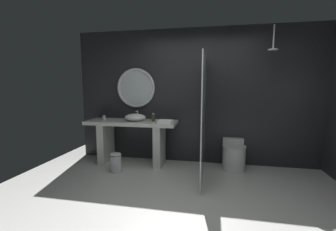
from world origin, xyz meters
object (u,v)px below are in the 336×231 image
Objects in this scene: tumbler_cup at (104,117)px; toilet at (234,155)px; round_wall_mirror at (136,88)px; soap_dispenser at (153,118)px; rain_shower_head at (273,46)px; waste_bin at (116,162)px; vessel_sink at (135,117)px; folded_hand_towel at (166,122)px.

tumbler_cup reaches higher than toilet.
soap_dispenser is at bearing -33.02° from round_wall_mirror.
rain_shower_head is 0.70× the size of toilet.
waste_bin is at bearing -165.06° from toilet.
rain_shower_head reaches higher than tumbler_cup.
rain_shower_head is at bearing -0.13° from soap_dispenser.
tumbler_cup is 0.25× the size of waste_bin.
rain_shower_head is (2.40, -0.00, 1.25)m from vessel_sink.
tumbler_cup is at bearing -156.30° from round_wall_mirror.
soap_dispenser is at bearing -1.38° from tumbler_cup.
vessel_sink is 2.65× the size of soap_dispenser.
waste_bin is at bearing -99.40° from round_wall_mirror.
soap_dispenser is 1.05m from waste_bin.
toilet is at bearing 14.94° from waste_bin.
waste_bin is 1.14m from folded_hand_towel.
soap_dispenser is 2.40m from rain_shower_head.
round_wall_mirror is 2.29m from toilet.
waste_bin is (0.46, -0.52, -0.71)m from tumbler_cup.
tumbler_cup is at bearing 178.62° from soap_dispenser.
vessel_sink is 1.01× the size of rain_shower_head.
folded_hand_towel is (0.28, -0.19, -0.04)m from soap_dispenser.
tumbler_cup is at bearing 179.45° from rain_shower_head.
vessel_sink is 2.71m from rain_shower_head.
toilet is at bearing -6.77° from round_wall_mirror.
toilet is (-0.55, 0.06, -1.90)m from rain_shower_head.
vessel_sink is at bearing -2.41° from tumbler_cup.
vessel_sink is at bearing -75.26° from round_wall_mirror.
soap_dispenser reaches higher than waste_bin.
vessel_sink reaches higher than folded_hand_towel.
round_wall_mirror is 1.94× the size of rain_shower_head.
vessel_sink is 0.36m from soap_dispenser.
tumbler_cup is (-0.66, 0.03, -0.03)m from vessel_sink.
vessel_sink is 4.70× the size of tumbler_cup.
rain_shower_head is 2.19m from folded_hand_towel.
round_wall_mirror is 1.37× the size of toilet.
vessel_sink reaches higher than waste_bin.
tumbler_cup is 0.56× the size of soap_dispenser.
rain_shower_head reaches higher than round_wall_mirror.
toilet is 1.38m from folded_hand_towel.
folded_hand_towel is at bearing -34.46° from soap_dispenser.
tumbler_cup is 0.34× the size of folded_hand_towel.
tumbler_cup is 1.02m from soap_dispenser.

